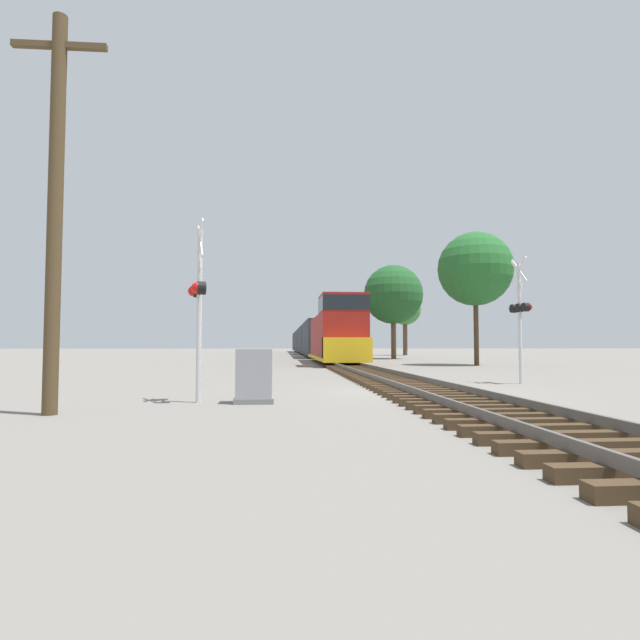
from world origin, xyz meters
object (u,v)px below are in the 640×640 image
crossing_signal_far (520,311)px  tree_far_right (475,269)px  freight_train (309,340)px  utility_pole (55,204)px  relay_cabinet (254,376)px  tree_mid_background (393,295)px  crossing_signal_near (198,297)px  tree_deep_background (405,310)px

crossing_signal_far → tree_far_right: bearing=-23.3°
tree_far_right → freight_train: bearing=103.1°
crossing_signal_far → utility_pole: (-12.55, -6.69, 1.53)m
tree_far_right → crossing_signal_far: bearing=-106.7°
relay_cabinet → tree_mid_background: 38.82m
freight_train → crossing_signal_near: (-5.77, -58.84, 0.40)m
crossing_signal_far → tree_mid_background: 31.92m
freight_train → relay_cabinet: 59.23m
crossing_signal_near → relay_cabinet: crossing_signal_near is taller
relay_cabinet → tree_far_right: (13.43, 20.48, 5.77)m
crossing_signal_near → relay_cabinet: 2.26m
tree_far_right → tree_mid_background: 16.25m
utility_pole → tree_mid_background: bearing=68.2°
tree_deep_background → tree_mid_background: bearing=-107.7°
tree_mid_background → tree_far_right: bearing=-83.4°
crossing_signal_far → utility_pole: bearing=111.4°
crossing_signal_far → relay_cabinet: size_ratio=3.54×
tree_mid_background → tree_deep_background: (5.45, 17.03, -0.22)m
crossing_signal_far → freight_train: bearing=-2.0°
tree_mid_background → relay_cabinet: bearing=-107.5°
freight_train → utility_pole: utility_pole is taller
freight_train → crossing_signal_near: 59.12m
freight_train → utility_pole: 61.28m
relay_cabinet → tree_deep_background: (17.02, 53.65, 5.48)m
utility_pole → tree_deep_background: tree_deep_background is taller
utility_pole → tree_mid_background: (15.31, 38.26, 2.27)m
crossing_signal_near → tree_deep_background: size_ratio=0.51×
crossing_signal_far → tree_mid_background: bearing=-11.6°
relay_cabinet → tree_far_right: 25.16m
crossing_signal_far → tree_far_right: size_ratio=0.49×
crossing_signal_far → tree_deep_background: 49.43m
freight_train → crossing_signal_far: size_ratio=19.53×
relay_cabinet → tree_far_right: size_ratio=0.14×
tree_far_right → tree_mid_background: size_ratio=0.96×
freight_train → utility_pole: bearing=-97.7°
freight_train → crossing_signal_far: (4.35, -54.01, 0.47)m
tree_far_right → tree_mid_background: tree_mid_background is taller
freight_train → tree_far_right: size_ratio=9.59×
tree_mid_background → tree_deep_background: size_ratio=1.11×
utility_pole → tree_deep_background: 59.10m
freight_train → utility_pole: (-8.20, -60.69, 2.00)m
freight_train → utility_pole: size_ratio=10.91×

